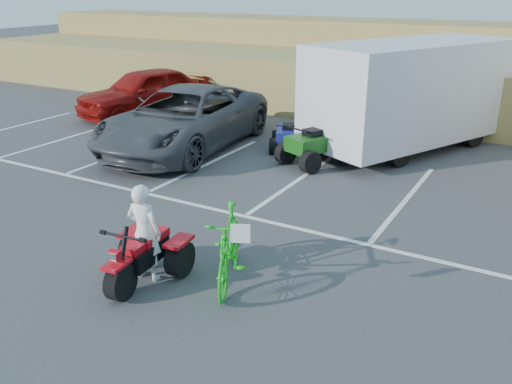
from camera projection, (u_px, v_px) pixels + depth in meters
The scene contains 11 objects.
ground at pixel (175, 264), 9.45m from camera, with size 100.00×100.00×0.00m, color #3B3B3D.
parking_stripes at pixel (315, 198), 12.35m from camera, with size 28.00×5.16×0.01m.
grass_embankment at pixel (413, 69), 21.49m from camera, with size 40.00×8.50×3.10m.
red_trike_atv at pixel (143, 282), 8.90m from camera, with size 1.20×1.60×1.04m, color red, non-canonical shape.
rider at pixel (144, 233), 8.73m from camera, with size 0.60×0.40×1.65m, color white.
green_dirt_bike at pixel (229, 246), 8.71m from camera, with size 0.59×2.08×1.25m, color #14BF19.
grey_pickup at pixel (184, 119), 15.86m from camera, with size 2.94×6.38×1.77m, color #404247.
red_car at pixel (145, 92), 19.95m from camera, with size 2.05×5.09×1.73m, color maroon.
cargo_trailer at pixel (412, 92), 15.69m from camera, with size 5.17×7.08×3.07m.
quad_atv_blue at pixel (288, 150), 15.98m from camera, with size 1.00×1.33×0.87m, color navy, non-canonical shape.
quad_atv_green at pixel (313, 164), 14.70m from camera, with size 1.27×1.70×1.11m, color #134F12, non-canonical shape.
Camera 1 is at (5.38, -6.56, 4.57)m, focal length 38.00 mm.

